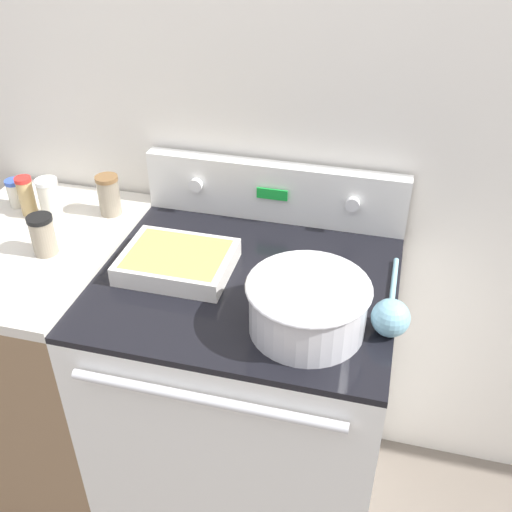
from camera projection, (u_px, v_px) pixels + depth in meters
kitchen_wall at (281, 105)px, 1.66m from camera, size 8.00×0.05×2.50m
stove_range at (248, 401)px, 1.80m from camera, size 0.77×0.70×0.92m
control_panel at (274, 192)px, 1.74m from camera, size 0.77×0.07×0.18m
side_counter at (59, 362)px, 1.93m from camera, size 0.50×0.67×0.93m
mixing_bowl at (308, 304)px, 1.34m from camera, size 0.28×0.28×0.13m
casserole_dish at (177, 261)px, 1.56m from camera, size 0.28×0.22×0.05m
ladle at (391, 316)px, 1.35m from camera, size 0.09×0.34×0.09m
spice_jar_brown_cap at (109, 195)px, 1.76m from camera, size 0.07×0.07×0.12m
spice_jar_black_cap at (43, 235)px, 1.59m from camera, size 0.07×0.07×0.11m
spice_jar_white_cap at (49, 198)px, 1.74m from camera, size 0.06×0.06×0.12m
spice_jar_red_cap at (26, 196)px, 1.76m from camera, size 0.05×0.05×0.12m
spice_jar_blue_cap at (16, 193)px, 1.81m from camera, size 0.05×0.05×0.09m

